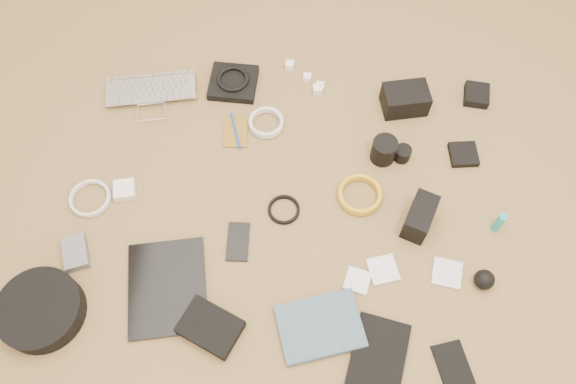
# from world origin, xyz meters

# --- Properties ---
(laptop) EXTENTS (0.34, 0.26, 0.02)m
(laptop) POSITION_xyz_m (-0.44, 0.35, 0.01)
(laptop) COLOR #B8B9BD
(laptop) RESTS_ON ground
(headphone_pouch) EXTENTS (0.16, 0.15, 0.03)m
(headphone_pouch) POSITION_xyz_m (-0.18, 0.44, 0.01)
(headphone_pouch) COLOR black
(headphone_pouch) RESTS_ON ground
(headphones) EXTENTS (0.11, 0.11, 0.01)m
(headphones) POSITION_xyz_m (-0.18, 0.44, 0.03)
(headphones) COLOR black
(headphones) RESTS_ON headphone_pouch
(charger_a) EXTENTS (0.03, 0.03, 0.03)m
(charger_a) POSITION_xyz_m (0.01, 0.53, 0.01)
(charger_a) COLOR white
(charger_a) RESTS_ON ground
(charger_b) EXTENTS (0.03, 0.03, 0.02)m
(charger_b) POSITION_xyz_m (0.07, 0.48, 0.01)
(charger_b) COLOR white
(charger_b) RESTS_ON ground
(charger_c) EXTENTS (0.03, 0.03, 0.03)m
(charger_c) POSITION_xyz_m (0.11, 0.45, 0.01)
(charger_c) COLOR white
(charger_c) RESTS_ON ground
(charger_d) EXTENTS (0.03, 0.03, 0.03)m
(charger_d) POSITION_xyz_m (0.11, 0.44, 0.01)
(charger_d) COLOR white
(charger_d) RESTS_ON ground
(dslr_camera) EXTENTS (0.16, 0.13, 0.08)m
(dslr_camera) POSITION_xyz_m (0.39, 0.40, 0.04)
(dslr_camera) COLOR black
(dslr_camera) RESTS_ON ground
(lens_pouch) EXTENTS (0.09, 0.10, 0.03)m
(lens_pouch) POSITION_xyz_m (0.64, 0.45, 0.02)
(lens_pouch) COLOR black
(lens_pouch) RESTS_ON ground
(notebook_olive) EXTENTS (0.08, 0.12, 0.01)m
(notebook_olive) POSITION_xyz_m (-0.15, 0.25, 0.00)
(notebook_olive) COLOR brown
(notebook_olive) RESTS_ON ground
(pen_blue) EXTENTS (0.05, 0.13, 0.01)m
(pen_blue) POSITION_xyz_m (-0.15, 0.25, 0.01)
(pen_blue) COLOR #1443A7
(pen_blue) RESTS_ON notebook_olive
(cable_white_a) EXTENTS (0.14, 0.14, 0.01)m
(cable_white_a) POSITION_xyz_m (-0.05, 0.29, 0.01)
(cable_white_a) COLOR silver
(cable_white_a) RESTS_ON ground
(lens_a) EXTENTS (0.08, 0.08, 0.08)m
(lens_a) POSITION_xyz_m (0.32, 0.20, 0.04)
(lens_a) COLOR black
(lens_a) RESTS_ON ground
(lens_b) EXTENTS (0.06, 0.06, 0.05)m
(lens_b) POSITION_xyz_m (0.39, 0.20, 0.02)
(lens_b) COLOR black
(lens_b) RESTS_ON ground
(card_reader) EXTENTS (0.09, 0.09, 0.02)m
(card_reader) POSITION_xyz_m (0.58, 0.22, 0.01)
(card_reader) COLOR black
(card_reader) RESTS_ON ground
(power_brick) EXTENTS (0.08, 0.08, 0.03)m
(power_brick) POSITION_xyz_m (-0.46, 0.01, 0.01)
(power_brick) COLOR white
(power_brick) RESTS_ON ground
(cable_white_b) EXTENTS (0.15, 0.15, 0.01)m
(cable_white_b) POSITION_xyz_m (-0.56, -0.02, 0.01)
(cable_white_b) COLOR silver
(cable_white_b) RESTS_ON ground
(cable_black) EXTENTS (0.10, 0.10, 0.01)m
(cable_black) POSITION_xyz_m (0.03, -0.02, 0.00)
(cable_black) COLOR black
(cable_black) RESTS_ON ground
(cable_yellow) EXTENTS (0.16, 0.16, 0.02)m
(cable_yellow) POSITION_xyz_m (0.26, 0.05, 0.01)
(cable_yellow) COLOR gold
(cable_yellow) RESTS_ON ground
(flash) EXTENTS (0.11, 0.14, 0.10)m
(flash) POSITION_xyz_m (0.43, -0.03, 0.05)
(flash) COLOR black
(flash) RESTS_ON ground
(lens_cleaner) EXTENTS (0.03, 0.03, 0.08)m
(lens_cleaner) POSITION_xyz_m (0.66, -0.03, 0.04)
(lens_cleaner) COLOR teal
(lens_cleaner) RESTS_ON ground
(battery_charger) EXTENTS (0.10, 0.12, 0.03)m
(battery_charger) POSITION_xyz_m (-0.56, -0.20, 0.01)
(battery_charger) COLOR #5B5B60
(battery_charger) RESTS_ON ground
(tablet) EXTENTS (0.27, 0.32, 0.01)m
(tablet) POSITION_xyz_m (-0.28, -0.28, 0.01)
(tablet) COLOR black
(tablet) RESTS_ON ground
(phone) EXTENTS (0.07, 0.12, 0.01)m
(phone) POSITION_xyz_m (-0.10, -0.13, 0.00)
(phone) COLOR black
(phone) RESTS_ON ground
(filter_case_left) EXTENTS (0.08, 0.08, 0.01)m
(filter_case_left) POSITION_xyz_m (0.25, -0.22, 0.00)
(filter_case_left) COLOR silver
(filter_case_left) RESTS_ON ground
(filter_case_mid) EXTENTS (0.10, 0.10, 0.01)m
(filter_case_mid) POSITION_xyz_m (0.33, -0.18, 0.01)
(filter_case_mid) COLOR silver
(filter_case_mid) RESTS_ON ground
(filter_case_right) EXTENTS (0.09, 0.09, 0.01)m
(filter_case_right) POSITION_xyz_m (0.51, -0.18, 0.01)
(filter_case_right) COLOR silver
(filter_case_right) RESTS_ON ground
(air_blower) EXTENTS (0.06, 0.06, 0.06)m
(air_blower) POSITION_xyz_m (0.60, -0.20, 0.03)
(air_blower) COLOR black
(air_blower) RESTS_ON ground
(headphone_case) EXTENTS (0.26, 0.26, 0.06)m
(headphone_case) POSITION_xyz_m (-0.60, -0.38, 0.03)
(headphone_case) COLOR black
(headphone_case) RESTS_ON ground
(drive_case) EXTENTS (0.19, 0.17, 0.04)m
(drive_case) POSITION_xyz_m (-0.14, -0.39, 0.02)
(drive_case) COLOR black
(drive_case) RESTS_ON ground
(paperback) EXTENTS (0.26, 0.23, 0.02)m
(paperback) POSITION_xyz_m (0.18, -0.44, 0.01)
(paperback) COLOR #3C5466
(paperback) RESTS_ON ground
(notebook_black_a) EXTENTS (0.18, 0.25, 0.02)m
(notebook_black_a) POSITION_xyz_m (0.31, -0.44, 0.01)
(notebook_black_a) COLOR black
(notebook_black_a) RESTS_ON ground
(notebook_black_b) EXTENTS (0.12, 0.14, 0.01)m
(notebook_black_b) POSITION_xyz_m (0.51, -0.44, 0.01)
(notebook_black_b) COLOR black
(notebook_black_b) RESTS_ON ground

